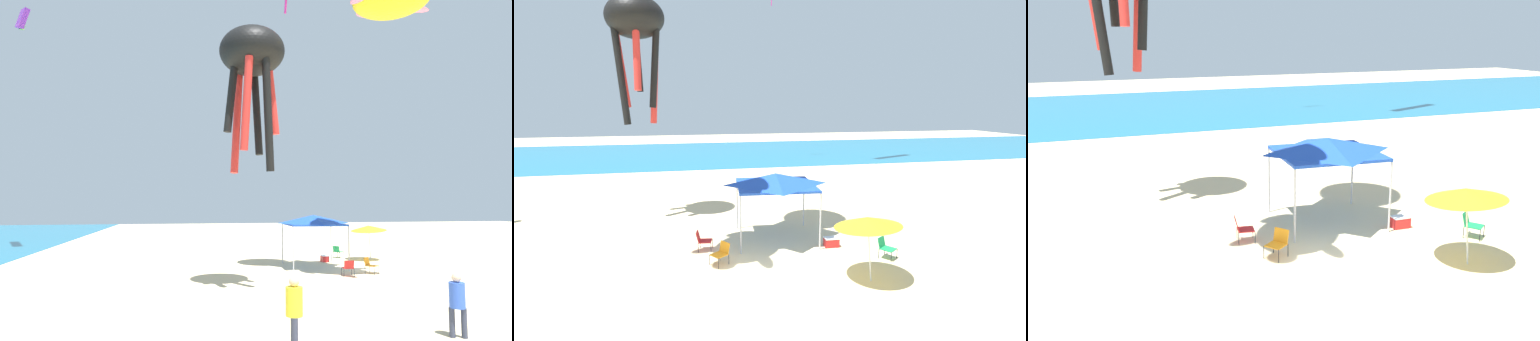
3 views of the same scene
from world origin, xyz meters
The scene contains 8 objects.
ground centered at (0.00, 0.00, -0.05)m, with size 120.00×120.00×0.10m, color beige.
ocean_strip centered at (0.00, 33.46, 0.01)m, with size 120.00×23.53×0.02m, color teal.
canopy_tent centered at (1.74, 3.49, 2.71)m, with size 3.60×3.41×3.02m.
beach_umbrella centered at (3.92, -1.03, 2.09)m, with size 2.32×2.31×2.42m.
folding_chair_near_cooler centered at (-1.55, 2.78, 0.47)m, with size 0.70×0.62×0.82m.
folding_chair_right_of_tent centered at (-0.88, 1.29, 0.47)m, with size 0.81×0.79×0.82m.
folding_chair_facing_ocean centered at (5.53, 0.50, 0.47)m, with size 0.78×0.81×0.82m.
cooler_box centered at (3.87, 2.05, 0.20)m, with size 0.63×0.43×0.40m.
Camera 3 is at (-6.09, -12.77, 6.66)m, focal length 37.96 mm.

